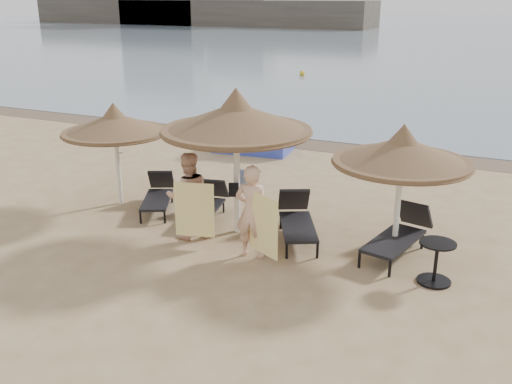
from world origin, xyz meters
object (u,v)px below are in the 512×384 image
Objects in this scene: lounger_far_right at (400,233)px; pedal_boat at (252,138)px; palapa_right at (402,152)px; palapa_center at (236,119)px; lounger_near_right at (297,219)px; side_table at (436,264)px; person_left at (188,189)px; lounger_near_left at (208,203)px; lounger_far_left at (158,194)px; palapa_left at (115,124)px; person_right at (252,205)px.

lounger_far_right is 0.83× the size of pedal_boat.
palapa_center is at bearing -174.64° from palapa_right.
lounger_near_right is 7.21m from pedal_boat.
lounger_far_right is 1.33m from side_table.
pedal_boat is at bearing 95.94° from lounger_near_right.
lounger_near_right is 2.40m from person_left.
lounger_near_left is at bearing 177.94° from palapa_right.
palapa_right is 1.23× the size of lounger_far_right.
lounger_far_left is (-5.77, 0.18, -1.76)m from palapa_right.
person_left is at bearing -22.50° from palapa_left.
lounger_near_left is 0.83× the size of person_right.
person_right is (-2.63, -1.42, 0.69)m from lounger_far_right.
lounger_near_right is at bearing 12.40° from palapa_center.
person_right is (1.63, -0.30, 0.01)m from person_left.
palapa_center is 3.26m from lounger_far_left.
palapa_center is 1.22× the size of pedal_boat.
person_left is (2.66, -1.10, -0.93)m from palapa_left.
lounger_near_left is 6.10m from pedal_boat.
pedal_boat is at bearing 94.21° from lounger_near_left.
side_table is 3.57m from person_right.
palapa_right is 2.20m from side_table.
palapa_center is 4.85m from side_table.
palapa_right is (3.38, 0.32, -0.40)m from palapa_center.
palapa_left reaches higher than side_table.
lounger_near_right is at bearing -1.22° from palapa_left.
person_right is at bearing 129.12° from person_left.
person_right reaches higher than side_table.
palapa_center reaches higher than side_table.
lounger_far_left reaches higher than lounger_near_left.
person_left is 7.33m from pedal_boat.
lounger_far_left is at bearing -77.54° from person_left.
palapa_left is 3.24× the size of side_table.
person_right is at bearing -152.32° from palapa_right.
lounger_near_right is (-2.10, -0.04, -1.71)m from palapa_right.
lounger_far_left is at bearing 5.95° from palapa_left.
person_right reaches higher than lounger_far_right.
palapa_center reaches higher than lounger_near_right.
side_table reaches higher than lounger_near_left.
palapa_center is 1.45× the size of person_right.
pedal_boat is (-1.80, 7.08, -0.67)m from person_left.
lounger_far_right is (5.85, -0.09, 0.05)m from lounger_far_left.
lounger_far_left is 6.79m from side_table.
lounger_near_left is at bearing -43.28° from person_right.
person_right is (-0.45, -1.30, 0.70)m from lounger_near_right.
person_right reaches higher than lounger_near_right.
lounger_near_right reaches higher than lounger_near_left.
side_table is (7.75, -1.01, -1.65)m from palapa_left.
palapa_right is at bearing -12.94° from lounger_near_left.
palapa_right reaches higher than lounger_near_right.
palapa_right is 4.42m from person_left.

